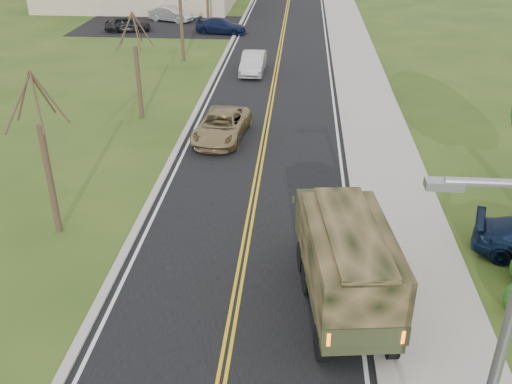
# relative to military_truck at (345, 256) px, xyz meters

# --- Properties ---
(road) EXTENTS (8.00, 120.00, 0.01)m
(road) POSITION_rel_military_truck_xyz_m (-3.22, 33.51, -1.79)
(road) COLOR black
(road) RESTS_ON ground
(curb_right) EXTENTS (0.30, 120.00, 0.12)m
(curb_right) POSITION_rel_military_truck_xyz_m (0.93, 33.51, -1.74)
(curb_right) COLOR #9E998E
(curb_right) RESTS_ON ground
(sidewalk_right) EXTENTS (3.20, 120.00, 0.10)m
(sidewalk_right) POSITION_rel_military_truck_xyz_m (2.68, 33.51, -1.75)
(sidewalk_right) COLOR #9E998E
(sidewalk_right) RESTS_ON ground
(curb_left) EXTENTS (0.30, 120.00, 0.10)m
(curb_left) POSITION_rel_military_truck_xyz_m (-7.37, 33.51, -1.75)
(curb_left) COLOR #9E998E
(curb_left) RESTS_ON ground
(street_light) EXTENTS (1.65, 0.22, 8.00)m
(street_light) POSITION_rel_military_truck_xyz_m (1.68, -6.99, 2.64)
(street_light) COLOR gray
(street_light) RESTS_ON ground
(bare_tree_a) EXTENTS (1.93, 2.26, 6.08)m
(bare_tree_a) POSITION_rel_military_truck_xyz_m (-10.23, 3.51, 0.83)
(bare_tree_a) COLOR #38281C
(bare_tree_a) RESTS_ON ground
(bare_tree_b) EXTENTS (1.83, 2.14, 5.73)m
(bare_tree_b) POSITION_rel_military_truck_xyz_m (-10.23, 15.51, 0.68)
(bare_tree_b) COLOR #38281C
(bare_tree_b) RESTS_ON ground
(bare_tree_c) EXTENTS (2.04, 2.39, 6.42)m
(bare_tree_c) POSITION_rel_military_truck_xyz_m (-10.23, 27.51, 0.98)
(bare_tree_c) COLOR #38281C
(bare_tree_c) RESTS_ON ground
(military_truck) EXTENTS (2.96, 6.51, 3.14)m
(military_truck) POSITION_rel_military_truck_xyz_m (0.00, 0.00, 0.00)
(military_truck) COLOR black
(military_truck) RESTS_ON ground
(suv_champagne) EXTENTS (2.80, 5.16, 1.38)m
(suv_champagne) POSITION_rel_military_truck_xyz_m (-5.39, 12.86, -1.11)
(suv_champagne) COLOR #917D52
(suv_champagne) RESTS_ON ground
(sedan_silver) EXTENTS (1.59, 4.34, 1.42)m
(sedan_silver) POSITION_rel_military_truck_xyz_m (-4.79, 24.73, -1.09)
(sedan_silver) COLOR silver
(sedan_silver) RESTS_ON ground
(lot_car_dark) EXTENTS (4.25, 2.33, 1.37)m
(lot_car_dark) POSITION_rel_military_truck_xyz_m (-17.07, 36.84, -1.11)
(lot_car_dark) COLOR black
(lot_car_dark) RESTS_ON ground
(lot_car_silver) EXTENTS (4.51, 2.86, 1.40)m
(lot_car_silver) POSITION_rel_military_truck_xyz_m (-14.19, 41.54, -1.09)
(lot_car_silver) COLOR #BCBDC1
(lot_car_silver) RESTS_ON ground
(lot_car_navy) EXTENTS (4.73, 2.47, 1.31)m
(lot_car_navy) POSITION_rel_military_truck_xyz_m (-8.65, 36.76, -1.14)
(lot_car_navy) COLOR #0E1634
(lot_car_navy) RESTS_ON ground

